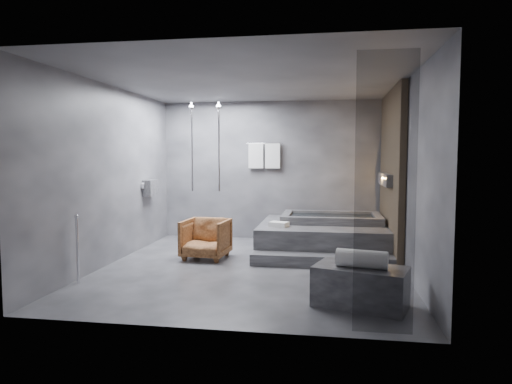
# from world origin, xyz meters

# --- Properties ---
(room) EXTENTS (5.00, 5.04, 2.82)m
(room) POSITION_xyz_m (0.40, 0.24, 1.73)
(room) COLOR #302F32
(room) RESTS_ON ground
(tub_deck) EXTENTS (2.20, 2.00, 0.50)m
(tub_deck) POSITION_xyz_m (1.05, 1.45, 0.25)
(tub_deck) COLOR #353537
(tub_deck) RESTS_ON ground
(tub_step) EXTENTS (2.20, 0.36, 0.18)m
(tub_step) POSITION_xyz_m (1.05, 0.27, 0.09)
(tub_step) COLOR #353537
(tub_step) RESTS_ON ground
(concrete_bench) EXTENTS (1.13, 0.84, 0.46)m
(concrete_bench) POSITION_xyz_m (1.51, -1.56, 0.23)
(concrete_bench) COLOR #313134
(concrete_bench) RESTS_ON ground
(driftwood_chair) EXTENTS (0.77, 0.79, 0.66)m
(driftwood_chair) POSITION_xyz_m (-0.86, 0.51, 0.33)
(driftwood_chair) COLOR #4D2913
(driftwood_chair) RESTS_ON ground
(rolled_towel) EXTENTS (0.59, 0.32, 0.20)m
(rolled_towel) POSITION_xyz_m (1.52, -1.61, 0.56)
(rolled_towel) COLOR white
(rolled_towel) RESTS_ON concrete_bench
(deck_towel) EXTENTS (0.35, 0.30, 0.08)m
(deck_towel) POSITION_xyz_m (0.31, 0.92, 0.54)
(deck_towel) COLOR white
(deck_towel) RESTS_ON tub_deck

